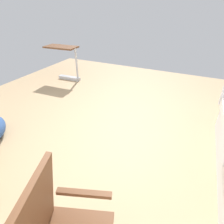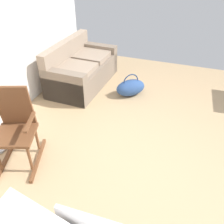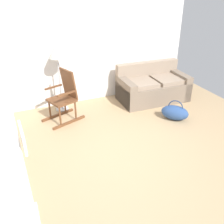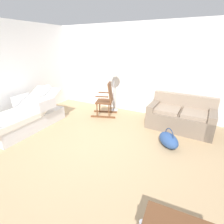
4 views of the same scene
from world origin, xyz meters
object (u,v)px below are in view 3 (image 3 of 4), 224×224
object	(u,v)px
rocking_chair	(65,97)
floor_lamp	(57,55)
couch	(153,88)
duffel_bag	(175,112)

from	to	relation	value
rocking_chair	floor_lamp	size ratio (longest dim) A/B	0.71
couch	floor_lamp	xyz separation A→B (m)	(-2.13, 0.32, 0.92)
rocking_chair	couch	bearing A→B (deg)	3.47
floor_lamp	duffel_bag	xyz separation A→B (m)	(2.05, -1.36, -1.07)
couch	duffel_bag	size ratio (longest dim) A/B	2.59
couch	rocking_chair	bearing A→B (deg)	-176.53
couch	floor_lamp	world-z (taller)	floor_lamp
rocking_chair	floor_lamp	world-z (taller)	floor_lamp
rocking_chair	duffel_bag	xyz separation A→B (m)	(2.07, -0.91, -0.35)
couch	floor_lamp	distance (m)	2.34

